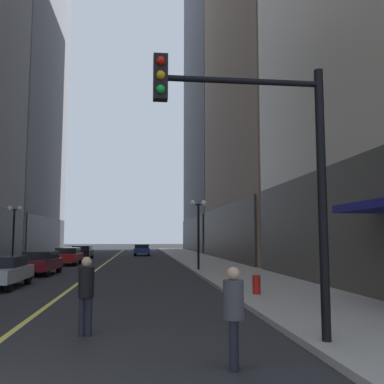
{
  "coord_description": "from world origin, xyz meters",
  "views": [
    {
      "loc": [
        2.86,
        -5.05,
        2.12
      ],
      "look_at": [
        6.34,
        24.5,
        5.23
      ],
      "focal_mm": 40.59,
      "sensor_mm": 36.0,
      "label": 1
    }
  ],
  "objects_px": {
    "car_red": "(68,255)",
    "fire_hydrant_right": "(257,287)",
    "street_lamp_right_mid": "(198,219)",
    "traffic_light_near_right": "(270,154)",
    "pedestrian_in_black_coat": "(86,290)",
    "street_lamp_left_far": "(14,222)",
    "car_silver": "(0,271)",
    "pedestrian_with_orange_bag": "(234,310)",
    "car_blue": "(142,249)",
    "car_maroon": "(40,262)",
    "car_black": "(82,252)"
  },
  "relations": [
    {
      "from": "pedestrian_in_black_coat",
      "to": "fire_hydrant_right",
      "type": "height_order",
      "value": "pedestrian_in_black_coat"
    },
    {
      "from": "street_lamp_left_far",
      "to": "street_lamp_right_mid",
      "type": "height_order",
      "value": "same"
    },
    {
      "from": "car_silver",
      "to": "car_maroon",
      "type": "xyz_separation_m",
      "value": [
        0.2,
        6.52,
        -0.0
      ]
    },
    {
      "from": "pedestrian_with_orange_bag",
      "to": "car_blue",
      "type": "bearing_deg",
      "value": 91.72
    },
    {
      "from": "car_blue",
      "to": "traffic_light_near_right",
      "type": "xyz_separation_m",
      "value": [
        2.32,
        -43.65,
        3.02
      ]
    },
    {
      "from": "car_blue",
      "to": "street_lamp_left_far",
      "type": "relative_size",
      "value": 1.04
    },
    {
      "from": "pedestrian_with_orange_bag",
      "to": "street_lamp_right_mid",
      "type": "distance_m",
      "value": 19.87
    },
    {
      "from": "car_maroon",
      "to": "street_lamp_right_mid",
      "type": "relative_size",
      "value": 0.94
    },
    {
      "from": "car_silver",
      "to": "fire_hydrant_right",
      "type": "bearing_deg",
      "value": -23.25
    },
    {
      "from": "traffic_light_near_right",
      "to": "pedestrian_in_black_coat",
      "type": "bearing_deg",
      "value": 155.39
    },
    {
      "from": "fire_hydrant_right",
      "to": "traffic_light_near_right",
      "type": "bearing_deg",
      "value": -102.65
    },
    {
      "from": "car_maroon",
      "to": "pedestrian_in_black_coat",
      "type": "bearing_deg",
      "value": -74.3
    },
    {
      "from": "pedestrian_in_black_coat",
      "to": "street_lamp_left_far",
      "type": "distance_m",
      "value": 24.81
    },
    {
      "from": "car_maroon",
      "to": "car_red",
      "type": "height_order",
      "value": "same"
    },
    {
      "from": "car_maroon",
      "to": "street_lamp_left_far",
      "type": "distance_m",
      "value": 8.55
    },
    {
      "from": "car_maroon",
      "to": "car_red",
      "type": "relative_size",
      "value": 0.92
    },
    {
      "from": "car_red",
      "to": "car_black",
      "type": "xyz_separation_m",
      "value": [
        -0.1,
        8.94,
        0.0
      ]
    },
    {
      "from": "car_maroon",
      "to": "car_blue",
      "type": "relative_size",
      "value": 0.91
    },
    {
      "from": "car_silver",
      "to": "street_lamp_left_far",
      "type": "relative_size",
      "value": 0.92
    },
    {
      "from": "car_red",
      "to": "fire_hydrant_right",
      "type": "xyz_separation_m",
      "value": [
        9.65,
        -19.83,
        -0.32
      ]
    },
    {
      "from": "car_black",
      "to": "pedestrian_with_orange_bag",
      "type": "distance_m",
      "value": 37.44
    },
    {
      "from": "fire_hydrant_right",
      "to": "street_lamp_right_mid",
      "type": "bearing_deg",
      "value": 92.45
    },
    {
      "from": "car_black",
      "to": "traffic_light_near_right",
      "type": "distance_m",
      "value": 36.73
    },
    {
      "from": "street_lamp_left_far",
      "to": "pedestrian_in_black_coat",
      "type": "bearing_deg",
      "value": -70.89
    },
    {
      "from": "car_red",
      "to": "pedestrian_with_orange_bag",
      "type": "bearing_deg",
      "value": -75.62
    },
    {
      "from": "car_maroon",
      "to": "fire_hydrant_right",
      "type": "height_order",
      "value": "car_maroon"
    },
    {
      "from": "car_maroon",
      "to": "traffic_light_near_right",
      "type": "xyz_separation_m",
      "value": [
        8.16,
        -17.68,
        3.03
      ]
    },
    {
      "from": "car_maroon",
      "to": "car_blue",
      "type": "distance_m",
      "value": 26.62
    },
    {
      "from": "car_black",
      "to": "pedestrian_in_black_coat",
      "type": "xyz_separation_m",
      "value": [
        4.54,
        -34.0,
        0.27
      ]
    },
    {
      "from": "car_black",
      "to": "car_blue",
      "type": "distance_m",
      "value": 9.91
    },
    {
      "from": "pedestrian_in_black_coat",
      "to": "traffic_light_near_right",
      "type": "relative_size",
      "value": 0.3
    },
    {
      "from": "car_black",
      "to": "car_blue",
      "type": "height_order",
      "value": "same"
    },
    {
      "from": "traffic_light_near_right",
      "to": "fire_hydrant_right",
      "type": "bearing_deg",
      "value": 77.35
    },
    {
      "from": "pedestrian_in_black_coat",
      "to": "street_lamp_left_far",
      "type": "xyz_separation_m",
      "value": [
        -8.09,
        23.34,
        2.27
      ]
    },
    {
      "from": "car_red",
      "to": "street_lamp_left_far",
      "type": "distance_m",
      "value": 4.76
    },
    {
      "from": "pedestrian_with_orange_bag",
      "to": "traffic_light_near_right",
      "type": "relative_size",
      "value": 0.29
    },
    {
      "from": "fire_hydrant_right",
      "to": "car_red",
      "type": "bearing_deg",
      "value": 115.95
    },
    {
      "from": "car_blue",
      "to": "fire_hydrant_right",
      "type": "bearing_deg",
      "value": -83.98
    },
    {
      "from": "street_lamp_left_far",
      "to": "fire_hydrant_right",
      "type": "xyz_separation_m",
      "value": [
        13.3,
        -18.12,
        -2.86
      ]
    },
    {
      "from": "street_lamp_left_far",
      "to": "fire_hydrant_right",
      "type": "height_order",
      "value": "street_lamp_left_far"
    },
    {
      "from": "car_silver",
      "to": "pedestrian_in_black_coat",
      "type": "bearing_deg",
      "value": -63.66
    },
    {
      "from": "car_maroon",
      "to": "pedestrian_with_orange_bag",
      "type": "height_order",
      "value": "pedestrian_with_orange_bag"
    },
    {
      "from": "car_black",
      "to": "fire_hydrant_right",
      "type": "distance_m",
      "value": 30.38
    },
    {
      "from": "street_lamp_right_mid",
      "to": "fire_hydrant_right",
      "type": "bearing_deg",
      "value": -87.55
    },
    {
      "from": "car_silver",
      "to": "car_red",
      "type": "distance_m",
      "value": 15.58
    },
    {
      "from": "traffic_light_near_right",
      "to": "street_lamp_right_mid",
      "type": "height_order",
      "value": "traffic_light_near_right"
    },
    {
      "from": "street_lamp_left_far",
      "to": "car_blue",
      "type": "bearing_deg",
      "value": 63.17
    },
    {
      "from": "pedestrian_in_black_coat",
      "to": "traffic_light_near_right",
      "type": "distance_m",
      "value": 4.88
    },
    {
      "from": "car_blue",
      "to": "traffic_light_near_right",
      "type": "height_order",
      "value": "traffic_light_near_right"
    },
    {
      "from": "car_red",
      "to": "car_blue",
      "type": "xyz_separation_m",
      "value": [
        5.78,
        16.92,
        0.0
      ]
    }
  ]
}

